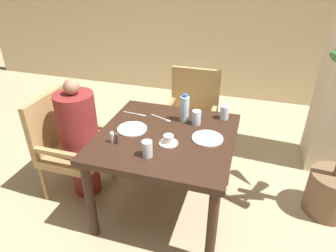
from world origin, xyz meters
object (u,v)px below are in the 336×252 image
Objects in this scene: glass_tall_mid at (147,149)px; teacup_with_saucer at (168,140)px; chair_far_side at (191,112)px; chair_left_side at (67,143)px; plate_main_right at (207,138)px; glass_tall_near at (224,112)px; water_bottle at (185,108)px; plate_main_left at (132,129)px; diner_in_left_chair at (80,138)px; glass_tall_far at (196,117)px.

teacup_with_saucer is at bearing 64.23° from glass_tall_mid.
chair_far_side is at bearing 88.11° from glass_tall_mid.
chair_left_side is 1.25m from plate_main_right.
chair_far_side is at bearing 126.96° from glass_tall_near.
glass_tall_near is at bearing 22.30° from water_bottle.
plate_main_right is 2.00× the size of glass_tall_near.
teacup_with_saucer is 0.21m from glass_tall_mid.
plate_main_left is 1.68× the size of teacup_with_saucer.
water_bottle reaches higher than chair_far_side.
diner_in_left_chair is 9.44× the size of glass_tall_mid.
teacup_with_saucer reaches higher than plate_main_right.
teacup_with_saucer is at bearing -7.64° from diner_in_left_chair.
diner_in_left_chair is 9.44× the size of glass_tall_near.
plate_main_left is (0.49, -0.00, 0.17)m from diner_in_left_chair.
diner_in_left_chair is 9.44× the size of glass_tall_far.
water_bottle is at bearing 14.94° from chair_left_side.
chair_far_side is 3.95× the size of plate_main_right.
glass_tall_far is at bearing -14.87° from water_bottle.
chair_far_side is 1.24m from glass_tall_mid.
teacup_with_saucer is at bearing -17.80° from plate_main_left.
glass_tall_mid is at bearing -115.77° from teacup_with_saucer.
glass_tall_near is at bearing 58.40° from glass_tall_mid.
chair_left_side is 0.68m from plate_main_left.
glass_tall_mid reaches higher than teacup_with_saucer.
plate_main_left is (0.63, -0.00, 0.25)m from chair_left_side.
chair_far_side reaches higher than glass_tall_mid.
glass_tall_mid is at bearing -121.60° from glass_tall_near.
water_bottle reaches higher than plate_main_left.
diner_in_left_chair reaches higher than glass_tall_far.
teacup_with_saucer is 1.19× the size of glass_tall_near.
diner_in_left_chair reaches higher than teacup_with_saucer.
plate_main_right is (0.31, -0.87, 0.25)m from chair_far_side.
diner_in_left_chair is 0.85m from teacup_with_saucer.
plate_main_left is 2.00× the size of glass_tall_mid.
diner_in_left_chair is at bearing -130.40° from chair_far_side.
glass_tall_near is at bearing 78.33° from plate_main_right.
diner_in_left_chair is 7.92× the size of teacup_with_saucer.
chair_far_side is 6.62× the size of teacup_with_saucer.
glass_tall_mid is (-0.09, -0.19, 0.03)m from teacup_with_saucer.
glass_tall_mid reaches higher than plate_main_left.
diner_in_left_chair is 0.82m from glass_tall_mid.
chair_far_side is (0.91, 0.90, 0.00)m from chair_left_side.
teacup_with_saucer is (-0.26, -0.14, 0.02)m from plate_main_right.
plate_main_right is at bearing -57.59° from glass_tall_far.
chair_left_side is at bearing 179.64° from plate_main_left.
glass_tall_near is (0.07, 0.36, 0.05)m from plate_main_right.
diner_in_left_chair is 1.09m from plate_main_right.
diner_in_left_chair reaches higher than water_bottle.
glass_tall_far is (-0.13, 0.20, 0.05)m from plate_main_right.
chair_far_side is at bearing 92.94° from teacup_with_saucer.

